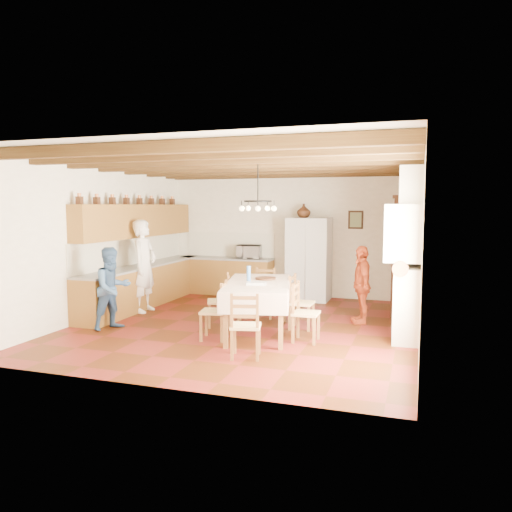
{
  "coord_description": "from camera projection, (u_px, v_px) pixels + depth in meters",
  "views": [
    {
      "loc": [
        2.97,
        -8.39,
        2.18
      ],
      "look_at": [
        0.1,
        0.3,
        1.25
      ],
      "focal_mm": 35.0,
      "sensor_mm": 36.0,
      "label": 1
    }
  ],
  "objects": [
    {
      "name": "person_woman_blue",
      "position": [
        112.0,
        288.0,
        8.77
      ],
      "size": [
        0.79,
        0.87,
        1.46
      ],
      "primitive_type": "imported",
      "rotation": [
        0.0,
        0.0,
        1.15
      ],
      "color": "#385A87",
      "rests_on": "floor"
    },
    {
      "name": "ceiling",
      "position": [
        245.0,
        158.0,
        8.77
      ],
      "size": [
        6.0,
        6.5,
        0.02
      ],
      "primitive_type": "cube",
      "color": "silver",
      "rests_on": "ground"
    },
    {
      "name": "refrigerator",
      "position": [
        309.0,
        259.0,
        11.5
      ],
      "size": [
        0.96,
        0.79,
        1.9
      ],
      "primitive_type": "cube",
      "rotation": [
        0.0,
        0.0,
        -0.01
      ],
      "color": "silver",
      "rests_on": "floor"
    },
    {
      "name": "floor",
      "position": [
        246.0,
        326.0,
        9.08
      ],
      "size": [
        6.0,
        6.5,
        0.02
      ],
      "primitive_type": "cube",
      "color": "#491E0A",
      "rests_on": "ground"
    },
    {
      "name": "chandelier",
      "position": [
        258.0,
        201.0,
        8.28
      ],
      "size": [
        0.47,
        0.47,
        0.03
      ],
      "primitive_type": "torus",
      "color": "black",
      "rests_on": "ground"
    },
    {
      "name": "hutch",
      "position": [
        408.0,
        255.0,
        10.05
      ],
      "size": [
        0.6,
        1.33,
        2.38
      ],
      "primitive_type": null,
      "rotation": [
        0.0,
        0.0,
        -0.04
      ],
      "color": "#362012",
      "rests_on": "floor"
    },
    {
      "name": "person_woman_red",
      "position": [
        361.0,
        284.0,
        9.23
      ],
      "size": [
        0.59,
        0.91,
        1.44
      ],
      "primitive_type": "imported",
      "rotation": [
        0.0,
        0.0,
        -1.27
      ],
      "color": "#B9431F",
      "rests_on": "floor"
    },
    {
      "name": "wall_back",
      "position": [
        291.0,
        234.0,
        12.01
      ],
      "size": [
        6.0,
        0.02,
        3.0
      ],
      "primitive_type": "cube",
      "color": "beige",
      "rests_on": "ground"
    },
    {
      "name": "chair_left_near",
      "position": [
        214.0,
        310.0,
        8.12
      ],
      "size": [
        0.47,
        0.48,
        0.96
      ],
      "primitive_type": null,
      "rotation": [
        0.0,
        0.0,
        -1.4
      ],
      "color": "brown",
      "rests_on": "floor"
    },
    {
      "name": "ceiling_beams",
      "position": [
        245.0,
        164.0,
        8.78
      ],
      "size": [
        6.0,
        6.3,
        0.16
      ],
      "primitive_type": null,
      "color": "#321B0A",
      "rests_on": "ground"
    },
    {
      "name": "wall_picture",
      "position": [
        356.0,
        220.0,
        11.46
      ],
      "size": [
        0.34,
        0.03,
        0.42
      ],
      "primitive_type": "cube",
      "color": "black",
      "rests_on": "ground"
    },
    {
      "name": "microwave",
      "position": [
        249.0,
        252.0,
        12.06
      ],
      "size": [
        0.66,
        0.51,
        0.32
      ],
      "primitive_type": "imported",
      "rotation": [
        0.0,
        0.0,
        0.22
      ],
      "color": "silver",
      "rests_on": "countertop_back"
    },
    {
      "name": "dining_table",
      "position": [
        258.0,
        287.0,
        8.42
      ],
      "size": [
        1.49,
        2.23,
        0.89
      ],
      "rotation": [
        0.0,
        0.0,
        0.23
      ],
      "color": "silver",
      "rests_on": "floor"
    },
    {
      "name": "fireplace",
      "position": [
        404.0,
        253.0,
        8.28
      ],
      "size": [
        0.56,
        1.6,
        2.8
      ],
      "primitive_type": null,
      "color": "beige",
      "rests_on": "ground"
    },
    {
      "name": "chair_right_far",
      "position": [
        302.0,
        302.0,
        8.82
      ],
      "size": [
        0.41,
        0.43,
        0.96
      ],
      "primitive_type": null,
      "rotation": [
        0.0,
        0.0,
        1.55
      ],
      "color": "brown",
      "rests_on": "floor"
    },
    {
      "name": "chair_end_far",
      "position": [
        263.0,
        293.0,
        9.69
      ],
      "size": [
        0.44,
        0.42,
        0.96
      ],
      "primitive_type": null,
      "rotation": [
        0.0,
        0.0,
        0.05
      ],
      "color": "brown",
      "rests_on": "floor"
    },
    {
      "name": "chair_end_near",
      "position": [
        246.0,
        325.0,
        7.14
      ],
      "size": [
        0.5,
        0.49,
        0.96
      ],
      "primitive_type": null,
      "rotation": [
        0.0,
        0.0,
        3.38
      ],
      "color": "brown",
      "rests_on": "floor"
    },
    {
      "name": "lower_cabinets_left",
      "position": [
        145.0,
        286.0,
        10.87
      ],
      "size": [
        0.6,
        4.3,
        0.86
      ],
      "primitive_type": "cube",
      "color": "brown",
      "rests_on": "ground"
    },
    {
      "name": "chair_left_far",
      "position": [
        219.0,
        300.0,
        8.99
      ],
      "size": [
        0.53,
        0.54,
        0.96
      ],
      "primitive_type": null,
      "rotation": [
        0.0,
        0.0,
        -1.16
      ],
      "color": "brown",
      "rests_on": "floor"
    },
    {
      "name": "fridge_vase",
      "position": [
        304.0,
        211.0,
        11.43
      ],
      "size": [
        0.36,
        0.36,
        0.32
      ],
      "primitive_type": "imported",
      "rotation": [
        0.0,
        0.0,
        0.2
      ],
      "color": "#362012",
      "rests_on": "refrigerator"
    },
    {
      "name": "backsplash_back",
      "position": [
        230.0,
        245.0,
        12.5
      ],
      "size": [
        2.3,
        0.03,
        0.6
      ],
      "primitive_type": "cube",
      "color": "#ECE7CC",
      "rests_on": "ground"
    },
    {
      "name": "wall_front",
      "position": [
        153.0,
        264.0,
        5.85
      ],
      "size": [
        6.0,
        0.02,
        3.0
      ],
      "primitive_type": "cube",
      "color": "beige",
      "rests_on": "ground"
    },
    {
      "name": "wall_left",
      "position": [
        102.0,
        240.0,
        9.87
      ],
      "size": [
        0.02,
        6.5,
        3.0
      ],
      "primitive_type": "cube",
      "color": "beige",
      "rests_on": "ground"
    },
    {
      "name": "person_man",
      "position": [
        144.0,
        266.0,
        10.2
      ],
      "size": [
        0.48,
        0.71,
        1.89
      ],
      "primitive_type": "imported",
      "rotation": [
        0.0,
        0.0,
        1.61
      ],
      "color": "white",
      "rests_on": "floor"
    },
    {
      "name": "countertop_back",
      "position": [
        226.0,
        258.0,
        12.26
      ],
      "size": [
        2.34,
        0.62,
        0.04
      ],
      "primitive_type": "cube",
      "color": "gray",
      "rests_on": "lower_cabinets_back"
    },
    {
      "name": "wall_right",
      "position": [
        422.0,
        248.0,
        7.99
      ],
      "size": [
        0.02,
        6.5,
        3.0
      ],
      "primitive_type": "cube",
      "color": "beige",
      "rests_on": "ground"
    },
    {
      "name": "lower_cabinets_back",
      "position": [
        226.0,
        277.0,
        12.31
      ],
      "size": [
        2.3,
        0.6,
        0.86
      ],
      "primitive_type": "cube",
      "color": "brown",
      "rests_on": "ground"
    },
    {
      "name": "chair_right_near",
      "position": [
        306.0,
        312.0,
        7.98
      ],
      "size": [
        0.4,
        0.42,
        0.96
      ],
      "primitive_type": null,
      "rotation": [
        0.0,
        0.0,
        1.58
      ],
      "color": "brown",
      "rests_on": "floor"
    },
    {
      "name": "countertop_left",
      "position": [
        145.0,
        266.0,
        10.82
      ],
      "size": [
        0.62,
        4.3,
        0.04
      ],
      "primitive_type": "cube",
      "color": "gray",
      "rests_on": "lower_cabinets_left"
    },
    {
      "name": "upper_cabinets",
      "position": [
        138.0,
        221.0,
        10.76
      ],
      "size": [
        0.35,
        4.2,
        0.7
      ],
      "primitive_type": "cube",
      "color": "brown",
      "rests_on": "ground"
    },
    {
      "name": "backsplash_left",
      "position": [
        133.0,
        250.0,
        10.88
      ],
      "size": [
        0.03,
        4.3,
        0.6
      ],
      "primitive_type": "cube",
      "color": "#ECE7CC",
      "rests_on": "ground"
    }
  ]
}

